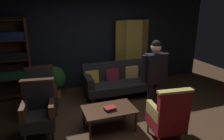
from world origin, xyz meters
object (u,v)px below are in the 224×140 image
Objects in this scene: velvet_couch at (123,79)px; standing_figure at (154,74)px; armchair_gilt_accent at (168,116)px; armchair_wing_left at (39,111)px; book_navy_cloth at (110,109)px; coffee_table at (109,111)px; book_red_leather at (110,108)px; potted_plant at (55,80)px; folding_screen at (133,51)px; bookshelf at (11,58)px; armchair_wing_right at (42,92)px.

standing_figure is (0.07, -1.42, 0.57)m from velvet_couch.
standing_figure reaches higher than armchair_gilt_accent.
book_navy_cloth is (1.27, -0.29, -0.06)m from armchair_wing_left.
book_red_leather is at bearing -93.29° from coffee_table.
potted_plant is (-1.79, 1.84, -0.53)m from standing_figure.
folding_screen is at bearing 55.99° from book_navy_cloth.
velvet_couch is 2.04× the size of armchair_gilt_accent.
armchair_gilt_accent and armchair_wing_left have the same top height.
bookshelf reaches higher than book_red_leather.
potted_plant is 2.05m from book_navy_cloth.
bookshelf reaches higher than armchair_wing_right.
bookshelf reaches higher than potted_plant.
bookshelf is 1.97× the size of armchair_gilt_accent.
velvet_couch reaches higher than coffee_table.
armchair_wing_left is 1.30m from book_red_leather.
armchair_gilt_accent is 0.61× the size of standing_figure.
standing_figure is at bearing -45.80° from potted_plant.
coffee_table is (-0.87, -1.39, -0.08)m from velvet_couch.
coffee_table is at bearing -42.33° from armchair_wing_right.
armchair_wing_left reaches higher than velvet_couch.
armchair_wing_right is at bearing 137.67° from coffee_table.
coffee_table is at bearing 139.50° from armchair_gilt_accent.
coffee_table is 1.30m from armchair_wing_left.
armchair_gilt_accent is (-0.03, -2.11, 0.03)m from velvet_couch.
folding_screen is 2.81m from book_navy_cloth.
folding_screen reaches higher than velvet_couch.
potted_plant is (-1.72, 0.42, 0.03)m from velvet_couch.
standing_figure reaches higher than potted_plant.
book_navy_cloth is 0.03m from book_red_leather.
book_navy_cloth is (-0.94, -0.02, -0.59)m from standing_figure.
bookshelf is at bearing 164.68° from velvet_couch.
potted_plant is at bearing 123.89° from armchair_gilt_accent.
armchair_gilt_accent is (0.84, -0.72, 0.12)m from coffee_table.
armchair_wing_right is (0.63, -1.04, -0.59)m from bookshelf.
velvet_couch reaches higher than book_red_leather.
velvet_couch reaches higher than book_navy_cloth.
armchair_wing_left is (-1.28, 0.23, 0.12)m from coffee_table.
armchair_wing_right is (0.08, 0.86, 0.00)m from armchair_wing_left.
armchair_gilt_accent and armchair_wing_right have the same top height.
folding_screen is at bearing 55.38° from coffee_table.
coffee_table is 0.59× the size of standing_figure.
armchair_gilt_accent reaches higher than book_red_leather.
armchair_wing_right is (-2.04, 1.81, 0.00)m from armchair_gilt_accent.
coffee_table is at bearing -10.16° from armchair_wing_left.
coffee_table is at bearing -64.71° from potted_plant.
velvet_couch is 2.11m from armchair_gilt_accent.
book_red_leather is at bearing -12.63° from armchair_wing_left.
potted_plant is at bearing 166.39° from velvet_couch.
armchair_gilt_accent is at bearing -56.11° from potted_plant.
standing_figure is at bearing 82.26° from armchair_gilt_accent.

